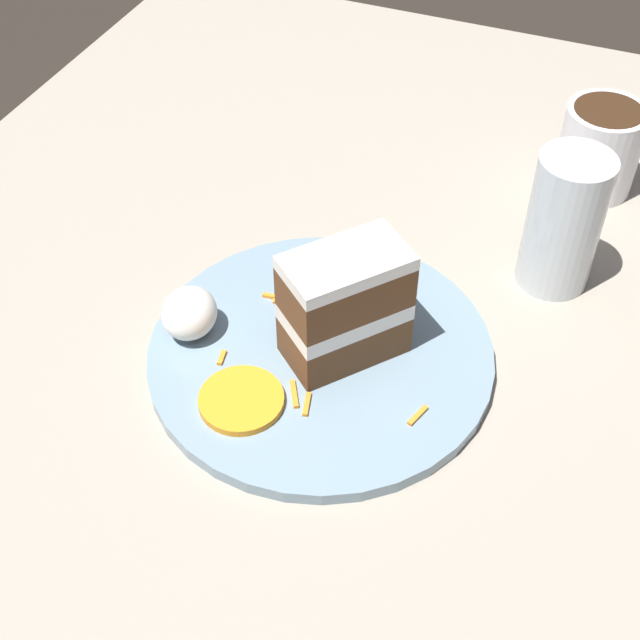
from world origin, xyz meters
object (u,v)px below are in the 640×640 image
(cake_slice, at_px, (345,306))
(cream_dollop, at_px, (189,313))
(plate, at_px, (320,355))
(orange_garnish, at_px, (241,400))
(drinking_glass, at_px, (562,230))
(coffee_mug, at_px, (600,146))

(cake_slice, height_order, cream_dollop, cake_slice)
(plate, distance_m, orange_garnish, 0.08)
(plate, relative_size, drinking_glass, 2.20)
(orange_garnish, height_order, coffee_mug, coffee_mug)
(plate, distance_m, cream_dollop, 0.11)
(drinking_glass, bearing_deg, cream_dollop, -53.92)
(cake_slice, relative_size, coffee_mug, 1.22)
(coffee_mug, bearing_deg, drinking_glass, -3.21)
(cake_slice, xyz_separation_m, cream_dollop, (0.03, -0.13, -0.03))
(plate, xyz_separation_m, cake_slice, (-0.01, 0.02, 0.06))
(plate, relative_size, cake_slice, 2.63)
(cream_dollop, relative_size, drinking_glass, 0.38)
(orange_garnish, xyz_separation_m, coffee_mug, (-0.40, 0.20, 0.03))
(drinking_glass, relative_size, coffee_mug, 1.46)
(plate, distance_m, cake_slice, 0.06)
(cream_dollop, relative_size, coffee_mug, 0.56)
(plate, distance_m, coffee_mug, 0.37)
(plate, bearing_deg, cake_slice, 114.12)
(cake_slice, relative_size, cream_dollop, 2.18)
(plate, relative_size, coffee_mug, 3.20)
(cream_dollop, xyz_separation_m, drinking_glass, (-0.19, 0.26, 0.02))
(drinking_glass, xyz_separation_m, coffee_mug, (-0.15, 0.01, -0.01))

